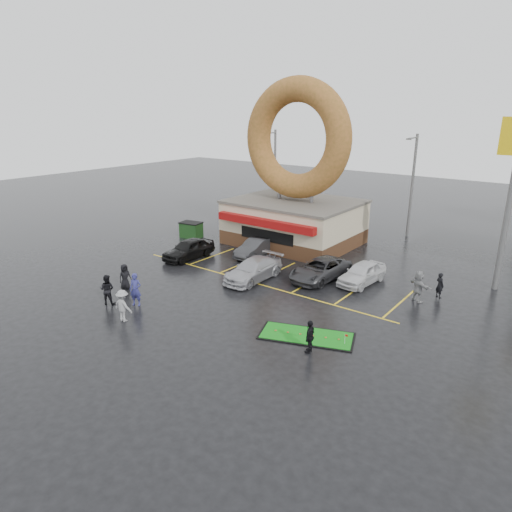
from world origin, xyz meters
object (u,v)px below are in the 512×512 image
Objects in this scene: car_dgrey at (256,248)px; car_silver at (253,270)px; putting_green at (307,336)px; streetlight_mid at (412,184)px; dumpster at (191,230)px; donut_shop at (295,191)px; streetlight_left at (274,172)px; person_blue at (136,290)px; car_black at (189,249)px; person_cameraman at (310,336)px; car_white at (362,273)px; car_grey at (320,269)px.

car_silver is (2.98, -4.15, 0.02)m from car_dgrey.
streetlight_mid is at bearing 97.23° from putting_green.
streetlight_mid is 19.88m from dumpster.
donut_shop is 9.87m from streetlight_left.
car_silver is 2.49× the size of person_blue.
person_cameraman is (14.77, -6.60, 0.07)m from car_black.
car_dgrey is 0.99× the size of car_white.
streetlight_mid reaches higher than person_cameraman.
car_grey is at bearing 12.87° from car_black.
car_grey is at bearing -18.57° from dumpster.
streetlight_left reaches higher than putting_green.
streetlight_mid is 13.99m from car_white.
car_grey is 2.79× the size of dumpster.
dumpster is (-8.04, 12.53, -0.33)m from person_blue.
donut_shop is at bearing -156.01° from person_cameraman.
person_blue is at bearing -67.22° from dumpster.
streetlight_mid reaches higher than person_blue.
car_dgrey is 11.66m from person_blue.
car_black is 6.78m from car_silver.
donut_shop reaches higher than car_grey.
car_dgrey reaches higher than dumpster.
person_blue reaches higher than car_silver.
person_blue reaches higher than putting_green.
car_silver reaches higher than car_grey.
car_silver is 2.97× the size of person_cameraman.
car_dgrey is 2.32× the size of dumpster.
car_white is (9.10, -0.35, 0.03)m from car_dgrey.
car_black is at bearing -139.20° from car_dgrey.
car_silver is at bearing -4.38° from car_black.
car_silver is (-4.34, -17.07, -4.07)m from streetlight_mid.
person_blue reaches higher than car_black.
car_grey is at bearing 115.22° from putting_green.
car_black is at bearing -162.71° from car_grey.
person_blue reaches higher than car_grey.
car_white reaches higher than car_silver.
car_silver is 4.52m from car_grey.
person_blue is 14.89m from dumpster.
donut_shop is 6.25m from car_dgrey.
car_grey reaches higher than car_dgrey.
putting_green is at bearing -43.98° from car_dgrey.
car_grey is (6.20, -6.30, -3.77)m from donut_shop.
streetlight_left is 27.15m from putting_green.
streetlight_left and streetlight_mid have the same top height.
car_white is (6.12, 3.80, 0.00)m from car_silver.
car_white is (2.58, 0.98, 0.02)m from car_grey.
person_blue is at bearing -164.57° from putting_green.
streetlight_mid reaches higher than car_black.
streetlight_left is at bearing 135.22° from donut_shop.
car_black reaches higher than car_dgrey.
car_grey is 8.39m from putting_green.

